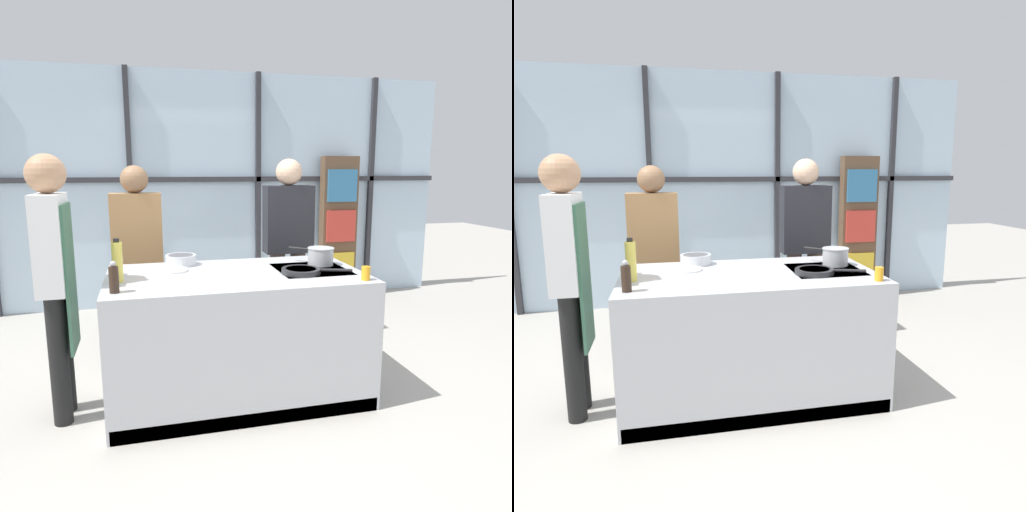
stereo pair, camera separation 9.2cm
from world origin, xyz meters
TOP-DOWN VIEW (x-y plane):
  - ground_plane at (0.00, 0.00)m, footprint 18.00×18.00m
  - back_window_wall at (0.00, 2.45)m, footprint 6.40×0.10m
  - bookshelf at (1.80, 2.27)m, footprint 0.46×0.19m
  - demo_island at (0.00, -0.00)m, footprint 1.83×1.02m
  - chef at (-1.21, -0.06)m, footprint 0.25×0.39m
  - spectator_far_left at (-0.70, 0.96)m, footprint 0.44×0.24m
  - spectator_center_left at (0.70, 0.96)m, footprint 0.46×0.25m
  - frying_pan at (0.46, -0.13)m, footprint 0.50×0.28m
  - saucepan at (0.70, 0.13)m, footprint 0.30×0.31m
  - white_plate at (-0.44, 0.18)m, footprint 0.23×0.23m
  - mixing_bowl at (-0.37, 0.38)m, footprint 0.24×0.24m
  - oil_bottle at (-0.82, -0.07)m, footprint 0.07×0.07m
  - pepper_grinder at (-0.83, -0.34)m, footprint 0.06×0.06m
  - juice_glass_near at (0.82, -0.41)m, footprint 0.06×0.06m

SIDE VIEW (x-z plane):
  - ground_plane at x=0.00m, z-range 0.00..0.00m
  - demo_island at x=0.00m, z-range 0.00..0.93m
  - bookshelf at x=1.80m, z-range 0.00..1.82m
  - white_plate at x=-0.44m, z-range 0.93..0.94m
  - frying_pan at x=0.46m, z-range 0.93..0.97m
  - spectator_far_left at x=-0.70m, z-range 0.12..1.82m
  - mixing_bowl at x=-0.37m, z-range 0.93..1.01m
  - juice_glass_near at x=0.82m, z-range 0.93..1.02m
  - saucepan at x=0.70m, z-range 0.93..1.07m
  - spectator_center_left at x=0.70m, z-range 0.12..1.88m
  - pepper_grinder at x=-0.83m, z-range 0.92..1.12m
  - chef at x=-1.21m, z-range 0.15..1.92m
  - oil_bottle at x=-0.82m, z-range 0.92..1.21m
  - back_window_wall at x=0.00m, z-range 0.00..2.80m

